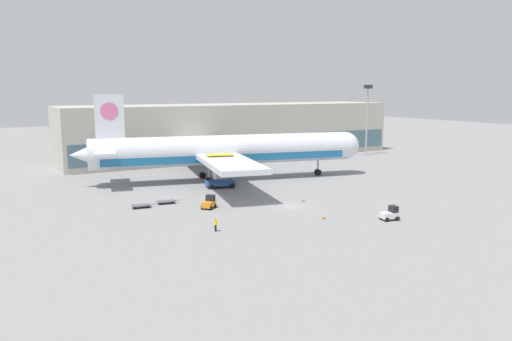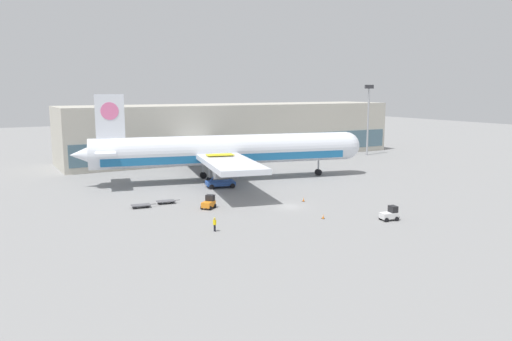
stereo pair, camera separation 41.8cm
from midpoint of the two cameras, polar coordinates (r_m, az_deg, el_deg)
ground_plane at (r=77.18m, az=3.71°, el=-4.14°), size 400.00×400.00×0.00m
terminal_building at (r=133.76m, az=-2.55°, el=4.58°), size 90.00×18.20×14.00m
light_mast at (r=139.63m, az=12.51°, el=6.34°), size 2.80×0.50×19.08m
airplane_main at (r=98.40m, az=-3.99°, el=2.22°), size 57.30×48.59×17.00m
scissor_lift_loader at (r=91.86m, az=-4.26°, el=-0.53°), size 5.73×4.33×6.12m
baggage_tug_foreground at (r=76.03m, az=-5.53°, el=-3.69°), size 2.78×2.68×2.00m
baggage_tug_mid at (r=71.44m, az=14.94°, el=-4.81°), size 2.65×2.00×2.00m
baggage_dolly_lead at (r=78.14m, az=-13.14°, el=-3.91°), size 3.77×1.84×0.48m
baggage_dolly_second at (r=80.16m, az=-10.38°, el=-3.48°), size 3.77×1.84×0.48m
ground_crew_near at (r=63.77m, az=-4.84°, el=-6.03°), size 0.33×0.54×1.82m
traffic_cone_near at (r=70.52m, az=7.59°, el=-5.21°), size 0.40×0.40×0.68m
traffic_cone_far at (r=80.82m, az=5.33°, el=-3.31°), size 0.40×0.40×0.68m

